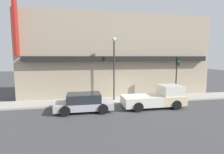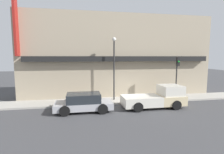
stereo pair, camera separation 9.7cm
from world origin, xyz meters
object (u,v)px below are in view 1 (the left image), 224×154
object	(u,v)px
pickup_truck	(157,98)
traffic_light	(177,71)
parked_car	(84,103)
fire_hydrant	(68,100)
street_lamp	(114,61)

from	to	relation	value
pickup_truck	traffic_light	size ratio (longest dim) A/B	1.28
pickup_truck	parked_car	bearing A→B (deg)	-178.19
parked_car	traffic_light	size ratio (longest dim) A/B	1.09
fire_hydrant	street_lamp	bearing A→B (deg)	11.35
fire_hydrant	parked_car	bearing A→B (deg)	-53.51
street_lamp	fire_hydrant	bearing A→B (deg)	-168.65
parked_car	fire_hydrant	bearing A→B (deg)	127.66
street_lamp	traffic_light	bearing A→B (deg)	-9.53
parked_car	street_lamp	bearing A→B (deg)	43.68
parked_car	street_lamp	size ratio (longest dim) A/B	0.75
traffic_light	parked_car	bearing A→B (deg)	-169.16
traffic_light	fire_hydrant	bearing A→B (deg)	179.25
pickup_truck	street_lamp	xyz separation A→B (m)	(-3.13, 2.65, 2.95)
street_lamp	traffic_light	distance (m)	5.98
pickup_truck	parked_car	size ratio (longest dim) A/B	1.17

